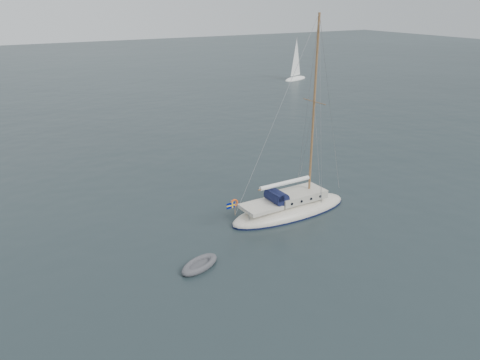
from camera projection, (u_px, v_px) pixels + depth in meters
ground at (275, 239)px, 29.93m from camera, size 300.00×300.00×0.00m
sailboat at (290, 199)px, 33.17m from camera, size 9.95×2.98×14.18m
dinghy at (200, 265)px, 26.74m from camera, size 2.69×1.21×0.39m
distant_yacht_b at (296, 60)px, 86.27m from camera, size 6.24×3.33×8.26m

